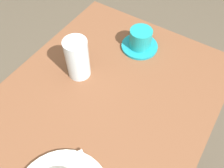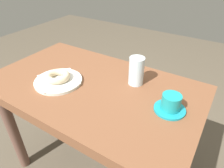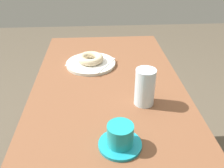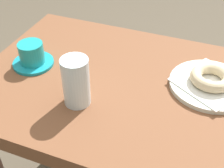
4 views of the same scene
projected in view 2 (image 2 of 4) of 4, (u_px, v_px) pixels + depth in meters
table at (93, 102)px, 1.05m from camera, size 1.05×0.62×0.72m
plate_sugar_ring at (58, 81)px, 0.99m from camera, size 0.24×0.24×0.01m
napkin_sugar_ring at (58, 80)px, 0.99m from camera, size 0.24×0.24×0.00m
donut_sugar_ring at (58, 76)px, 0.98m from camera, size 0.12×0.12×0.03m
water_glass at (136, 71)px, 0.95m from camera, size 0.07×0.07×0.14m
coffee_cup at (171, 104)px, 0.80m from camera, size 0.13×0.13×0.08m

